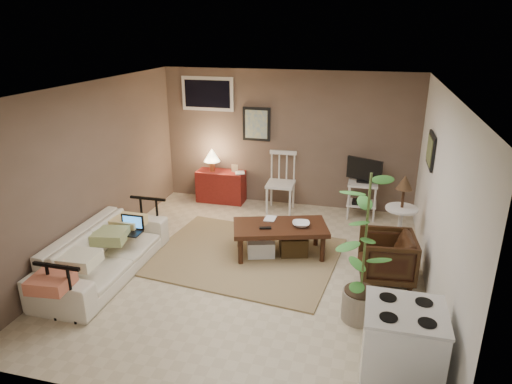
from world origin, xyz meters
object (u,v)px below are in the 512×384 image
(sofa, at_px, (103,246))
(armchair, at_px, (387,255))
(side_table, at_px, (402,206))
(potted_plant, at_px, (365,244))
(coffee_table, at_px, (279,238))
(stove, at_px, (401,352))
(tv_stand, at_px, (363,187))
(spindle_chair, at_px, (281,184))
(red_console, at_px, (220,183))

(sofa, distance_m, armchair, 3.64)
(side_table, bearing_deg, potted_plant, -105.11)
(coffee_table, height_order, stove, stove)
(potted_plant, bearing_deg, stove, -70.14)
(sofa, bearing_deg, armchair, -77.45)
(tv_stand, height_order, side_table, side_table)
(tv_stand, relative_size, stove, 1.18)
(spindle_chair, bearing_deg, stove, -64.80)
(sofa, xyz_separation_m, potted_plant, (3.27, -0.17, 0.51))
(spindle_chair, bearing_deg, armchair, -47.87)
(red_console, height_order, tv_stand, tv_stand)
(spindle_chair, relative_size, potted_plant, 0.60)
(red_console, bearing_deg, armchair, -35.79)
(spindle_chair, xyz_separation_m, stove, (1.86, -3.96, -0.05))
(side_table, distance_m, armchair, 0.87)
(stove, bearing_deg, tv_stand, 96.71)
(tv_stand, relative_size, potted_plant, 0.60)
(red_console, relative_size, tv_stand, 0.97)
(armchair, height_order, stove, stove)
(spindle_chair, xyz_separation_m, tv_stand, (1.40, 0.03, 0.06))
(coffee_table, distance_m, armchair, 1.48)
(coffee_table, relative_size, red_console, 1.43)
(red_console, relative_size, stove, 1.15)
(coffee_table, height_order, sofa, sofa)
(red_console, distance_m, side_table, 3.43)
(sofa, xyz_separation_m, side_table, (3.73, 1.55, 0.32))
(red_console, bearing_deg, spindle_chair, -7.84)
(potted_plant, bearing_deg, tv_stand, 91.85)
(armchair, height_order, potted_plant, potted_plant)
(side_table, height_order, armchair, side_table)
(red_console, height_order, armchair, red_console)
(red_console, relative_size, side_table, 0.85)
(armchair, xyz_separation_m, stove, (0.09, -2.00, 0.09))
(stove, bearing_deg, coffee_table, 123.99)
(coffee_table, distance_m, sofa, 2.37)
(coffee_table, distance_m, potted_plant, 1.83)
(potted_plant, bearing_deg, coffee_table, 133.05)
(coffee_table, distance_m, red_console, 2.37)
(potted_plant, bearing_deg, side_table, 74.89)
(red_console, distance_m, armchair, 3.64)
(armchair, bearing_deg, sofa, -83.67)
(coffee_table, relative_size, armchair, 2.11)
(tv_stand, xyz_separation_m, stove, (0.47, -4.00, -0.11))
(sofa, height_order, spindle_chair, spindle_chair)
(red_console, distance_m, stove, 5.12)
(sofa, height_order, stove, stove)
(tv_stand, height_order, potted_plant, potted_plant)
(armchair, bearing_deg, side_table, 160.61)
(red_console, bearing_deg, sofa, -101.71)
(tv_stand, xyz_separation_m, potted_plant, (0.10, -2.96, 0.38))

